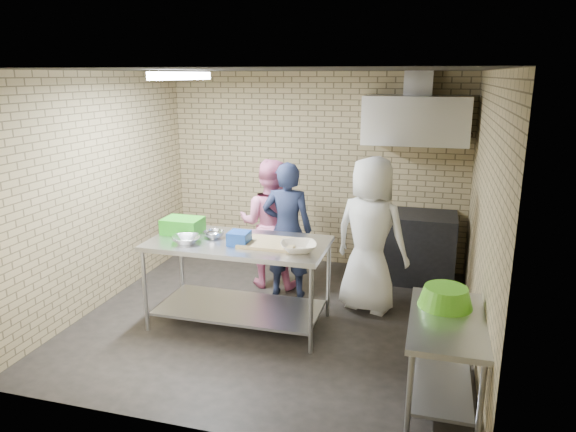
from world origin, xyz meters
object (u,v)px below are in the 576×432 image
object	(u,v)px
blue_tub	(239,238)
green_basin	(445,297)
prep_table	(239,283)
side_counter	(444,360)
bottle_red	(420,125)
bottle_green	(452,126)
woman_white	(370,235)
stove	(408,246)
green_crate	(183,226)
man_navy	(287,230)
woman_pink	(270,223)

from	to	relation	value
blue_tub	green_basin	distance (m)	2.14
prep_table	side_counter	xyz separation A→B (m)	(2.14, -0.90, -0.10)
side_counter	bottle_red	xyz separation A→B (m)	(-0.40, 2.99, 1.65)
green_basin	prep_table	bearing A→B (deg)	163.02
prep_table	bottle_red	world-z (taller)	bottle_red
bottle_green	woman_white	bearing A→B (deg)	-121.86
stove	green_crate	world-z (taller)	green_crate
side_counter	man_navy	world-z (taller)	man_navy
blue_tub	woman_white	xyz separation A→B (m)	(1.26, 0.86, -0.12)
stove	bottle_green	size ratio (longest dim) A/B	8.00
green_crate	woman_white	bearing A→B (deg)	17.66
bottle_red	bottle_green	xyz separation A→B (m)	(0.40, 0.00, -0.01)
stove	woman_white	distance (m)	1.24
prep_table	side_counter	world-z (taller)	prep_table
green_crate	bottle_red	size ratio (longest dim) A/B	2.34
bottle_green	stove	bearing A→B (deg)	-151.93
stove	man_navy	world-z (taller)	man_navy
blue_tub	bottle_green	size ratio (longest dim) A/B	1.40
prep_table	woman_pink	size ratio (longest dim) A/B	1.15
bottle_red	woman_pink	distance (m)	2.32
side_counter	man_navy	bearing A→B (deg)	135.77
bottle_red	man_navy	xyz separation A→B (m)	(-1.45, -1.19, -1.20)
stove	woman_white	bearing A→B (deg)	-109.12
green_crate	man_navy	bearing A→B (deg)	38.46
side_counter	stove	xyz separation A→B (m)	(-0.45, 2.75, 0.08)
stove	blue_tub	bearing A→B (deg)	-129.94
side_counter	bottle_red	world-z (taller)	bottle_red
green_crate	blue_tub	xyz separation A→B (m)	(0.75, -0.22, -0.02)
green_crate	bottle_red	distance (m)	3.29
woman_pink	woman_white	world-z (taller)	woman_white
green_crate	side_counter	bearing A→B (deg)	-19.71
prep_table	green_crate	world-z (taller)	green_crate
green_crate	man_navy	world-z (taller)	man_navy
green_crate	bottle_green	bearing A→B (deg)	34.84
man_navy	green_crate	bearing A→B (deg)	33.14
woman_pink	bottle_red	bearing A→B (deg)	-154.80
stove	woman_white	world-z (taller)	woman_white
woman_white	bottle_red	bearing A→B (deg)	-89.06
bottle_green	woman_white	world-z (taller)	bottle_green
prep_table	woman_white	xyz separation A→B (m)	(1.31, 0.76, 0.42)
prep_table	woman_pink	distance (m)	1.21
stove	bottle_red	bearing A→B (deg)	78.23
prep_table	bottle_green	size ratio (longest dim) A/B	12.62
prep_table	side_counter	size ratio (longest dim) A/B	1.58
prep_table	man_navy	distance (m)	1.01
prep_table	green_basin	distance (m)	2.24
green_crate	woman_white	world-z (taller)	woman_white
bottle_red	woman_white	bearing A→B (deg)	-107.84
green_crate	bottle_green	world-z (taller)	bottle_green
stove	bottle_green	xyz separation A→B (m)	(0.45, 0.24, 1.57)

